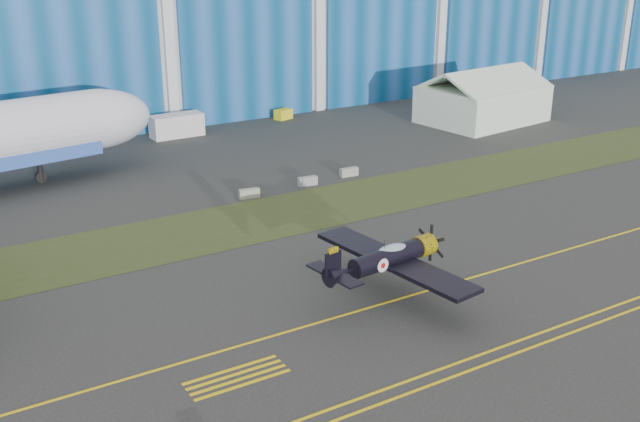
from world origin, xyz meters
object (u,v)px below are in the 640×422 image
tent (483,95)px  shipping_container (177,125)px  warbird (387,258)px  tug (283,114)px

tent → shipping_container: tent is taller
warbird → tug: (19.58, 51.29, -2.33)m
tug → tent: bearing=-52.0°
shipping_container → tug: bearing=4.0°
warbird → shipping_container: 50.04m
shipping_container → tug: (15.95, 1.41, -0.73)m
tug → warbird: bearing=-128.8°
warbird → tent: (42.04, 36.14, 0.65)m
tent → tug: (-22.46, 15.15, -2.98)m
shipping_container → tug: size_ratio=2.79×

